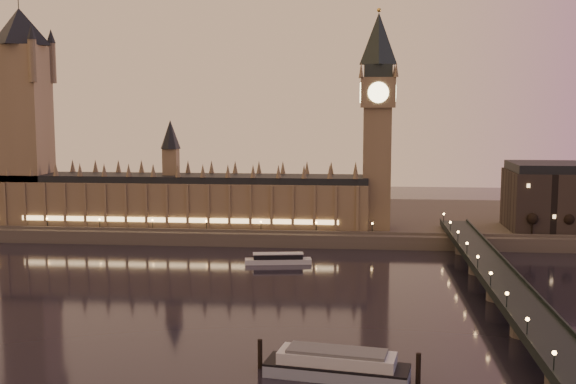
% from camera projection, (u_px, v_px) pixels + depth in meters
% --- Properties ---
extents(ground, '(700.00, 700.00, 0.00)m').
position_uv_depth(ground, '(218.00, 309.00, 233.28)').
color(ground, black).
rests_on(ground, ground).
extents(far_embankment, '(560.00, 130.00, 6.00)m').
position_uv_depth(far_embankment, '(329.00, 219.00, 393.22)').
color(far_embankment, '#423D35').
rests_on(far_embankment, ground).
extents(palace_of_westminster, '(180.00, 26.62, 52.00)m').
position_uv_depth(palace_of_westminster, '(183.00, 194.00, 353.81)').
color(palace_of_westminster, brown).
rests_on(palace_of_westminster, ground).
extents(victoria_tower, '(31.68, 31.68, 118.00)m').
position_uv_depth(victoria_tower, '(23.00, 104.00, 355.63)').
color(victoria_tower, brown).
rests_on(victoria_tower, ground).
extents(big_ben, '(17.68, 17.68, 104.00)m').
position_uv_depth(big_ben, '(378.00, 108.00, 340.01)').
color(big_ben, brown).
rests_on(big_ben, ground).
extents(westminster_bridge, '(13.20, 260.00, 15.30)m').
position_uv_depth(westminster_bridge, '(508.00, 300.00, 224.26)').
color(westminster_bridge, black).
rests_on(westminster_bridge, ground).
extents(bare_tree_0, '(5.12, 5.12, 10.40)m').
position_uv_depth(bare_tree_0, '(530.00, 219.00, 328.06)').
color(bare_tree_0, black).
rests_on(bare_tree_0, ground).
extents(bare_tree_1, '(5.12, 5.12, 10.40)m').
position_uv_depth(bare_tree_1, '(567.00, 219.00, 326.58)').
color(bare_tree_1, black).
rests_on(bare_tree_1, ground).
extents(cruise_boat_a, '(28.08, 9.96, 4.40)m').
position_uv_depth(cruise_boat_a, '(278.00, 259.00, 299.04)').
color(cruise_boat_a, silver).
rests_on(cruise_boat_a, ground).
extents(moored_barge, '(39.96, 15.44, 7.42)m').
position_uv_depth(moored_barge, '(337.00, 365.00, 175.20)').
color(moored_barge, '#7F8DA2').
rests_on(moored_barge, ground).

